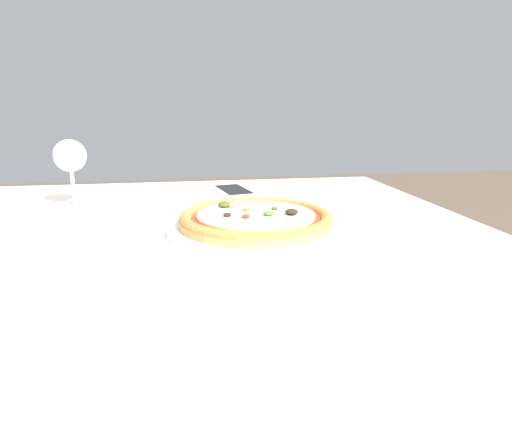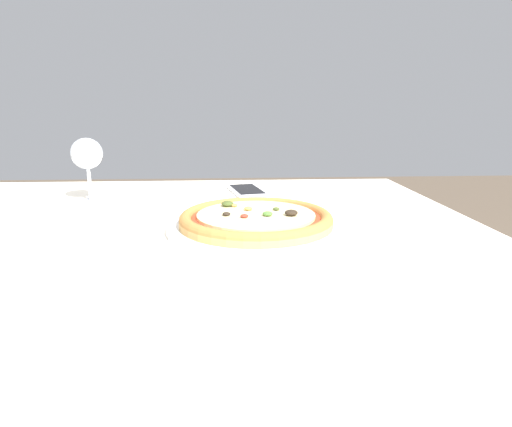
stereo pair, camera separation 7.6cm
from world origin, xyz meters
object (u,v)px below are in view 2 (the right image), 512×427
pizza_plate (256,221)px  cell_phone (247,191)px  wine_glass_far_left (87,156)px  dining_table (166,282)px

pizza_plate → cell_phone: bearing=90.8°
pizza_plate → wine_glass_far_left: wine_glass_far_left is taller
wine_glass_far_left → cell_phone: size_ratio=0.94×
pizza_plate → wine_glass_far_left: (-0.36, 0.24, 0.09)m
dining_table → pizza_plate: (0.16, 0.02, 0.11)m
pizza_plate → wine_glass_far_left: size_ratio=2.16×
pizza_plate → wine_glass_far_left: bearing=146.3°
dining_table → cell_phone: cell_phone is taller
wine_glass_far_left → cell_phone: wine_glass_far_left is taller
dining_table → cell_phone: bearing=65.7°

